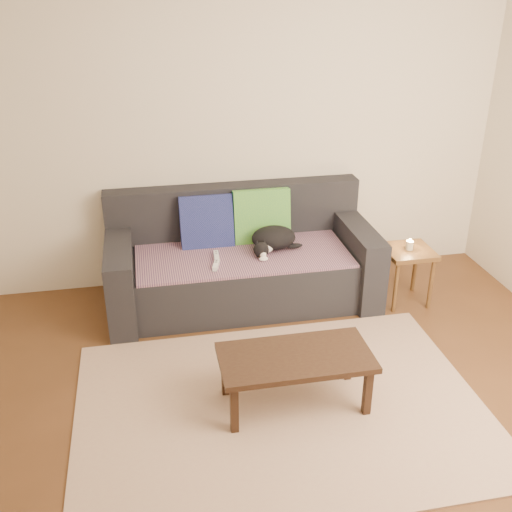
{
  "coord_description": "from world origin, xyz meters",
  "views": [
    {
      "loc": [
        -0.72,
        -2.69,
        2.46
      ],
      "look_at": [
        0.05,
        1.2,
        0.55
      ],
      "focal_mm": 42.0,
      "sensor_mm": 36.0,
      "label": 1
    }
  ],
  "objects_px": {
    "side_table": "(408,259)",
    "coffee_table": "(295,361)",
    "sofa": "(241,264)",
    "cat": "(273,239)",
    "wii_remote_a": "(216,256)",
    "wii_remote_b": "(216,265)"
  },
  "relations": [
    {
      "from": "side_table",
      "to": "coffee_table",
      "type": "relative_size",
      "value": 0.5
    },
    {
      "from": "sofa",
      "to": "coffee_table",
      "type": "height_order",
      "value": "sofa"
    },
    {
      "from": "coffee_table",
      "to": "side_table",
      "type": "bearing_deg",
      "value": 42.09
    },
    {
      "from": "cat",
      "to": "wii_remote_a",
      "type": "bearing_deg",
      "value": 175.87
    },
    {
      "from": "cat",
      "to": "wii_remote_a",
      "type": "distance_m",
      "value": 0.47
    },
    {
      "from": "cat",
      "to": "wii_remote_a",
      "type": "xyz_separation_m",
      "value": [
        -0.46,
        -0.07,
        -0.07
      ]
    },
    {
      "from": "sofa",
      "to": "wii_remote_a",
      "type": "bearing_deg",
      "value": -150.88
    },
    {
      "from": "wii_remote_a",
      "to": "wii_remote_b",
      "type": "distance_m",
      "value": 0.15
    },
    {
      "from": "wii_remote_b",
      "to": "coffee_table",
      "type": "bearing_deg",
      "value": -148.17
    },
    {
      "from": "wii_remote_b",
      "to": "coffee_table",
      "type": "height_order",
      "value": "wii_remote_b"
    },
    {
      "from": "side_table",
      "to": "cat",
      "type": "bearing_deg",
      "value": 166.22
    },
    {
      "from": "cat",
      "to": "wii_remote_b",
      "type": "relative_size",
      "value": 2.86
    },
    {
      "from": "sofa",
      "to": "side_table",
      "type": "xyz_separation_m",
      "value": [
        1.29,
        -0.31,
        0.07
      ]
    },
    {
      "from": "wii_remote_a",
      "to": "side_table",
      "type": "height_order",
      "value": "wii_remote_a"
    },
    {
      "from": "wii_remote_b",
      "to": "side_table",
      "type": "xyz_separation_m",
      "value": [
        1.53,
        -0.04,
        -0.07
      ]
    },
    {
      "from": "sofa",
      "to": "wii_remote_a",
      "type": "distance_m",
      "value": 0.28
    },
    {
      "from": "cat",
      "to": "side_table",
      "type": "distance_m",
      "value": 1.09
    },
    {
      "from": "cat",
      "to": "side_table",
      "type": "xyz_separation_m",
      "value": [
        1.05,
        -0.26,
        -0.15
      ]
    },
    {
      "from": "cat",
      "to": "coffee_table",
      "type": "distance_m",
      "value": 1.37
    },
    {
      "from": "side_table",
      "to": "coffee_table",
      "type": "height_order",
      "value": "side_table"
    },
    {
      "from": "cat",
      "to": "coffee_table",
      "type": "xyz_separation_m",
      "value": [
        -0.16,
        -1.34,
        -0.21
      ]
    },
    {
      "from": "wii_remote_a",
      "to": "wii_remote_b",
      "type": "bearing_deg",
      "value": 176.1
    }
  ]
}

